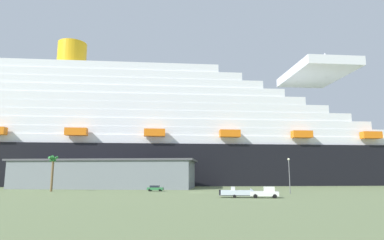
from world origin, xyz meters
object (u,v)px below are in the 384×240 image
(small_boat_on_trailer, at_px, (239,193))
(parked_car_green_wagon, at_px, (155,188))
(palm_tree, at_px, (53,163))
(cruise_ship, at_px, (148,139))
(street_lamp, at_px, (289,171))
(parked_car_white_van, at_px, (58,186))
(pickup_truck, at_px, (265,193))

(small_boat_on_trailer, height_order, parked_car_green_wagon, small_boat_on_trailer)
(small_boat_on_trailer, relative_size, palm_tree, 0.87)
(parked_car_green_wagon, bearing_deg, cruise_ship, 100.39)
(street_lamp, height_order, parked_car_green_wagon, street_lamp)
(cruise_ship, xyz_separation_m, parked_car_green_wagon, (9.12, -49.74, -19.16))
(palm_tree, relative_size, parked_car_green_wagon, 2.12)
(cruise_ship, distance_m, street_lamp, 76.08)
(small_boat_on_trailer, xyz_separation_m, parked_car_white_van, (-52.33, 38.81, -0.13))
(cruise_ship, relative_size, parked_car_green_wagon, 64.75)
(palm_tree, height_order, parked_car_white_van, palm_tree)
(cruise_ship, xyz_separation_m, small_boat_on_trailer, (28.93, -74.56, -19.03))
(palm_tree, distance_m, street_lamp, 63.06)
(pickup_truck, relative_size, street_lamp, 0.68)
(parked_car_white_van, bearing_deg, palm_tree, -74.34)
(pickup_truck, height_order, palm_tree, palm_tree)
(small_boat_on_trailer, bearing_deg, cruise_ship, 111.20)
(palm_tree, height_order, parked_car_green_wagon, palm_tree)
(pickup_truck, xyz_separation_m, small_boat_on_trailer, (-5.05, 0.68, -0.08))
(cruise_ship, height_order, palm_tree, cruise_ship)
(palm_tree, bearing_deg, cruise_ship, 69.53)
(street_lamp, xyz_separation_m, parked_car_green_wagon, (-34.04, 11.23, -4.70))
(pickup_truck, distance_m, parked_car_white_van, 69.66)
(street_lamp, xyz_separation_m, parked_car_white_van, (-66.57, 25.22, -4.70))
(palm_tree, bearing_deg, pickup_truck, -24.43)
(pickup_truck, bearing_deg, parked_car_white_van, 145.46)
(pickup_truck, xyz_separation_m, parked_car_white_van, (-57.38, 39.50, -0.21))
(pickup_truck, distance_m, palm_tree, 58.65)
(cruise_ship, height_order, small_boat_on_trailer, cruise_ship)
(parked_car_green_wagon, bearing_deg, pickup_truck, -45.75)
(parked_car_white_van, bearing_deg, cruise_ship, 56.79)
(street_lamp, height_order, parked_car_white_van, street_lamp)
(small_boat_on_trailer, relative_size, parked_car_green_wagon, 1.84)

